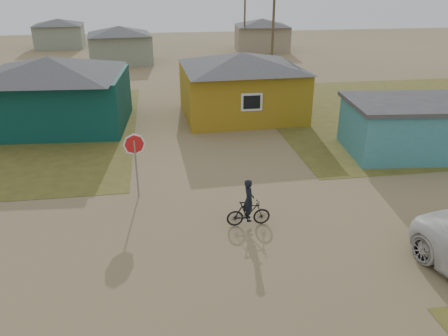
{
  "coord_description": "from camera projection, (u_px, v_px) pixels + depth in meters",
  "views": [
    {
      "loc": [
        -2.65,
        -12.05,
        7.96
      ],
      "look_at": [
        -0.29,
        3.0,
        1.3
      ],
      "focal_mm": 35.0,
      "sensor_mm": 36.0,
      "label": 1
    }
  ],
  "objects": [
    {
      "name": "ground",
      "position": [
        247.0,
        239.0,
        14.48
      ],
      "size": [
        120.0,
        120.0,
        0.0
      ],
      "primitive_type": "plane",
      "color": "#8B7750"
    },
    {
      "name": "grass_ne",
      "position": [
        418.0,
        112.0,
        28.22
      ],
      "size": [
        20.0,
        18.0,
        0.0
      ],
      "primitive_type": "cube",
      "color": "brown",
      "rests_on": "ground"
    },
    {
      "name": "house_teal",
      "position": [
        52.0,
        91.0,
        24.67
      ],
      "size": [
        8.93,
        7.08,
        4.0
      ],
      "color": "#0A3731",
      "rests_on": "ground"
    },
    {
      "name": "house_yellow",
      "position": [
        241.0,
        84.0,
        26.7
      ],
      "size": [
        7.72,
        6.76,
        3.9
      ],
      "color": "#9C7918",
      "rests_on": "ground"
    },
    {
      "name": "shed_turquoise",
      "position": [
        412.0,
        127.0,
        21.18
      ],
      "size": [
        6.71,
        4.93,
        2.6
      ],
      "color": "teal",
      "rests_on": "ground"
    },
    {
      "name": "house_pale_west",
      "position": [
        120.0,
        44.0,
        43.66
      ],
      "size": [
        7.04,
        6.15,
        3.6
      ],
      "color": "gray",
      "rests_on": "ground"
    },
    {
      "name": "house_beige_east",
      "position": [
        262.0,
        34.0,
        51.36
      ],
      "size": [
        6.95,
        6.05,
        3.6
      ],
      "color": "gray",
      "rests_on": "ground"
    },
    {
      "name": "house_pale_north",
      "position": [
        60.0,
        33.0,
        53.44
      ],
      "size": [
        6.28,
        5.81,
        3.4
      ],
      "color": "gray",
      "rests_on": "ground"
    },
    {
      "name": "utility_pole_near",
      "position": [
        273.0,
        32.0,
        33.65
      ],
      "size": [
        1.4,
        0.2,
        8.0
      ],
      "color": "brown",
      "rests_on": "ground"
    },
    {
      "name": "utility_pole_far",
      "position": [
        245.0,
        15.0,
        48.28
      ],
      "size": [
        1.4,
        0.2,
        8.0
      ],
      "color": "brown",
      "rests_on": "ground"
    },
    {
      "name": "stop_sign",
      "position": [
        135.0,
        151.0,
        16.55
      ],
      "size": [
        0.85,
        0.22,
        2.62
      ],
      "color": "gray",
      "rests_on": "ground"
    },
    {
      "name": "cyclist",
      "position": [
        249.0,
        209.0,
        15.06
      ],
      "size": [
        1.54,
        0.56,
        1.74
      ],
      "color": "black",
      "rests_on": "ground"
    }
  ]
}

